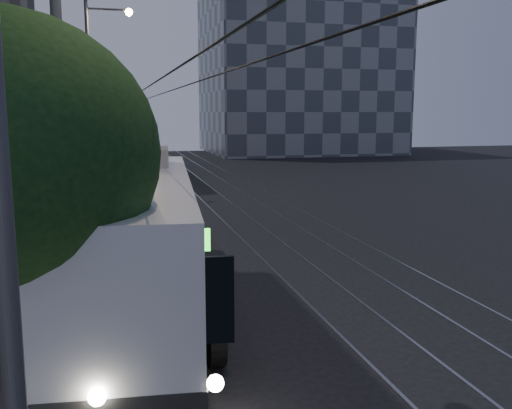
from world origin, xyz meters
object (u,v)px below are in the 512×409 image
Objects in this scene: car_white_a at (149,188)px; car_white_b at (121,186)px; car_white_c at (132,171)px; car_white_d at (136,170)px; pickup_silver at (123,211)px; streetlamp_near at (81,20)px; trolleybus at (137,236)px; streetlamp_far at (97,83)px.

car_white_a is 2.38m from car_white_b.
car_white_c is 0.94× the size of car_white_d.
car_white_b is at bearing -105.49° from car_white_d.
car_white_c is at bearing 65.11° from pickup_silver.
car_white_a is 1.05× the size of car_white_c.
streetlamp_near is at bearing -100.96° from car_white_b.
trolleybus is 1.19× the size of streetlamp_near.
car_white_b is 24.13m from streetlamp_near.
pickup_silver is 1.34× the size of car_white_a.
car_white_b is at bearing 121.36° from car_white_a.
car_white_d reaches higher than car_white_a.
car_white_c is 10.19m from streetlamp_far.
pickup_silver is 11.48m from streetlamp_far.
car_white_b is at bearing 95.72° from trolleybus.
pickup_silver is 1.30× the size of car_white_b.
car_white_d reaches higher than car_white_c.
trolleybus is 17.70m from car_white_a.
car_white_a is at bearing 56.74° from pickup_silver.
car_white_a is 10.02m from car_white_c.
streetlamp_near is at bearing -114.96° from pickup_silver.
car_white_c is (-0.60, 10.00, -0.06)m from car_white_a.
car_white_d is at bearing 93.00° from trolleybus.
trolleybus is at bearing -99.48° from car_white_d.
car_white_c is at bearing -130.61° from car_white_d.
trolleybus is 28.19m from car_white_d.
pickup_silver is 0.53× the size of streetlamp_near.
pickup_silver is at bearing -101.35° from car_white_d.
streetlamp_near reaches higher than car_white_b.
car_white_b is 1.08× the size of car_white_c.
car_white_a is 6.79m from streetlamp_far.
streetlamp_near is at bearing -98.80° from trolleybus.
car_white_b is 6.13m from streetlamp_far.
streetlamp_near is at bearing -100.95° from car_white_d.
pickup_silver is at bearing 86.72° from streetlamp_near.
pickup_silver reaches higher than car_white_b.
car_white_a reaches higher than car_white_b.
car_white_d is (0.35, 0.54, 0.07)m from car_white_c.
streetlamp_near is 1.00× the size of streetlamp_far.
car_white_c is at bearing 75.79° from streetlamp_far.
trolleybus is 2.97× the size of car_white_a.
car_white_c is 0.65m from car_white_d.
car_white_a is (1.40, 17.61, -1.07)m from trolleybus.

